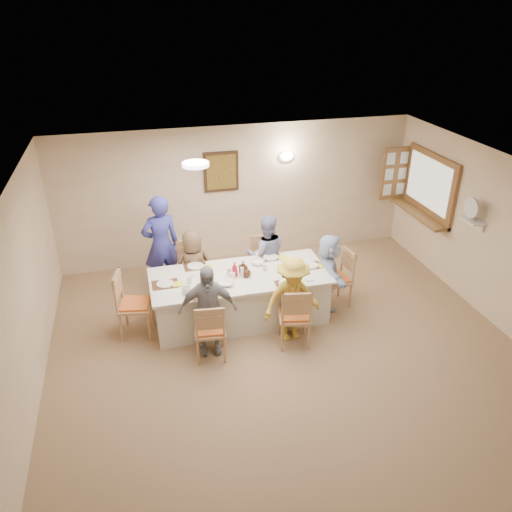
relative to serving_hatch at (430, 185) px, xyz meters
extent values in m
plane|color=#8A6D4E|center=(-3.21, -2.40, -1.50)|extent=(7.00, 7.00, 0.00)
plane|color=#C6AF90|center=(-3.21, 1.10, -0.25)|extent=(6.50, 0.00, 6.50)
plane|color=#C6AF90|center=(-6.46, -2.40, -0.25)|extent=(0.00, 7.00, 7.00)
plane|color=white|center=(-3.21, -2.40, 1.00)|extent=(7.00, 7.00, 0.00)
cube|color=#3D2715|center=(-3.51, 1.07, 0.20)|extent=(0.62, 0.04, 0.72)
cube|color=black|center=(-3.51, 1.05, 0.20)|extent=(0.52, 0.02, 0.62)
ellipsoid|color=white|center=(-2.31, 1.04, 0.40)|extent=(0.26, 0.09, 0.18)
cylinder|color=white|center=(-4.21, -0.90, 0.97)|extent=(0.36, 0.36, 0.05)
cube|color=brown|center=(0.00, 0.00, 0.00)|extent=(0.06, 1.50, 1.15)
cube|color=brown|center=(-0.12, 0.00, -0.53)|extent=(0.30, 1.50, 0.05)
cube|color=brown|center=(-0.26, 0.76, 0.00)|extent=(0.55, 0.04, 1.00)
cube|color=white|center=(-0.08, -1.35, -0.10)|extent=(0.22, 0.36, 0.03)
cube|color=beige|center=(-3.66, -0.99, -1.12)|extent=(2.65, 1.12, 0.76)
imported|color=brown|center=(-4.26, -0.31, -0.88)|extent=(0.73, 0.59, 1.24)
imported|color=#8489B2|center=(-3.06, -0.31, -0.81)|extent=(0.78, 0.67, 1.38)
imported|color=gray|center=(-4.26, -1.67, -0.83)|extent=(0.86, 0.50, 1.35)
imported|color=gold|center=(-3.06, -1.67, -0.85)|extent=(0.94, 0.66, 1.30)
imported|color=silver|center=(-2.24, -0.99, -0.88)|extent=(1.30, 0.83, 1.25)
imported|color=#35399E|center=(-4.71, 0.16, -0.66)|extent=(0.78, 0.65, 1.69)
cube|color=#472B19|center=(-4.26, -1.41, -0.74)|extent=(0.36, 0.27, 0.01)
cylinder|color=white|center=(-4.26, -1.41, -0.73)|extent=(0.23, 0.23, 0.01)
cube|color=#DFED32|center=(-4.08, -1.46, -0.73)|extent=(0.14, 0.14, 0.01)
cube|color=#472B19|center=(-3.06, -1.41, -0.74)|extent=(0.33, 0.24, 0.01)
cylinder|color=white|center=(-3.06, -1.41, -0.73)|extent=(0.23, 0.23, 0.01)
cube|color=#DFED32|center=(-2.88, -1.46, -0.73)|extent=(0.13, 0.13, 0.01)
cube|color=#472B19|center=(-4.26, -0.57, -0.74)|extent=(0.35, 0.26, 0.01)
cylinder|color=white|center=(-4.26, -0.57, -0.73)|extent=(0.25, 0.25, 0.02)
cube|color=#DFED32|center=(-4.08, -0.62, -0.73)|extent=(0.13, 0.13, 0.01)
cube|color=#472B19|center=(-3.06, -0.57, -0.74)|extent=(0.34, 0.25, 0.01)
cylinder|color=white|center=(-3.06, -0.57, -0.73)|extent=(0.24, 0.24, 0.01)
cube|color=#DFED32|center=(-2.88, -0.62, -0.73)|extent=(0.15, 0.15, 0.01)
cube|color=#472B19|center=(-4.76, -0.99, -0.74)|extent=(0.37, 0.28, 0.01)
cylinder|color=white|center=(-4.76, -0.99, -0.73)|extent=(0.24, 0.24, 0.02)
cube|color=#DFED32|center=(-4.58, -1.04, -0.73)|extent=(0.14, 0.14, 0.01)
cube|color=#472B19|center=(-2.54, -0.99, -0.74)|extent=(0.33, 0.25, 0.01)
cylinder|color=white|center=(-2.54, -0.99, -0.73)|extent=(0.23, 0.23, 0.01)
cube|color=#DFED32|center=(-2.36, -1.04, -0.73)|extent=(0.14, 0.14, 0.01)
imported|color=white|center=(-4.49, -1.31, -0.69)|extent=(0.20, 0.20, 0.10)
imported|color=white|center=(-3.25, -0.46, -0.70)|extent=(0.13, 0.13, 0.08)
imported|color=white|center=(-3.92, -1.22, -0.71)|extent=(0.35, 0.35, 0.06)
imported|color=white|center=(-3.31, -0.73, -0.71)|extent=(0.37, 0.37, 0.07)
imported|color=red|center=(-3.74, -1.01, -0.62)|extent=(0.14, 0.14, 0.23)
imported|color=#3B200F|center=(-3.60, -0.95, -0.64)|extent=(0.15, 0.15, 0.20)
imported|color=#3B200F|center=(-3.57, -1.06, -0.65)|extent=(0.22, 0.22, 0.17)
cylinder|color=silver|center=(-3.81, -0.94, -0.68)|extent=(0.07, 0.07, 0.11)
camera|label=1|loc=(-5.05, -7.30, 2.92)|focal=35.00mm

